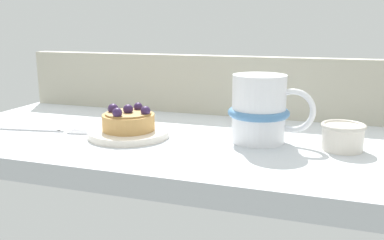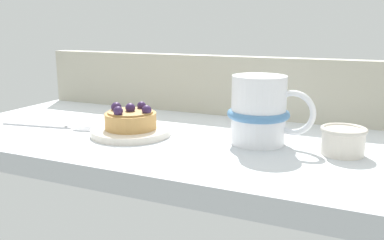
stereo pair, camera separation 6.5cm
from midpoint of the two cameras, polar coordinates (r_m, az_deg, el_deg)
The scene contains 7 objects.
ground_plane at distance 68.91cm, azimuth -4.66°, elevation -3.25°, with size 80.80×38.45×3.14cm, color silver.
window_rail_back at distance 83.52cm, azimuth -0.02°, elevation 4.84°, with size 79.18×3.16×11.60cm, color #B2AD99.
dessert_plate at distance 68.21cm, azimuth -11.33°, elevation -1.83°, with size 12.99×12.99×1.07cm.
raspberry_tart at distance 67.70cm, azimuth -11.42°, elevation -0.07°, with size 8.32×8.32×4.17cm.
coffee_mug at distance 63.46cm, azimuth 6.46°, elevation 1.47°, with size 13.07×9.36×10.29cm.
dessert_fork at distance 75.89cm, azimuth -22.34°, elevation -1.22°, with size 18.20×4.45×0.60cm.
sugar_bowl at distance 62.18cm, azimuth 17.15°, elevation -2.12°, with size 6.27×6.27×3.86cm.
Camera 1 is at (23.04, -61.99, 17.69)cm, focal length 39.01 mm.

